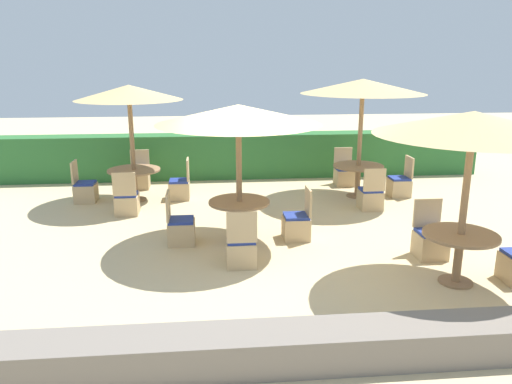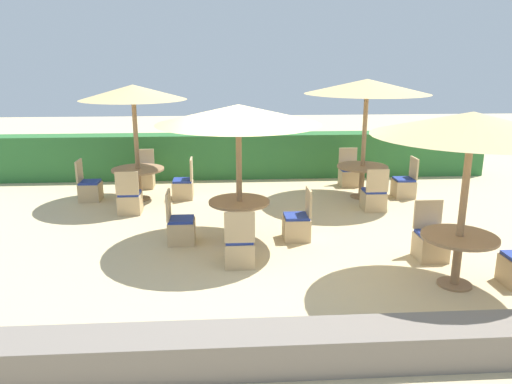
# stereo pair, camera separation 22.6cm
# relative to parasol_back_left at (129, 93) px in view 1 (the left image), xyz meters

# --- Properties ---
(ground_plane) EXTENTS (40.00, 40.00, 0.00)m
(ground_plane) POSITION_rel_parasol_back_left_xyz_m (2.47, -3.45, -2.39)
(ground_plane) COLOR #D1BA8C
(hedge_row) EXTENTS (13.00, 0.70, 1.17)m
(hedge_row) POSITION_rel_parasol_back_left_xyz_m (2.47, 2.07, -1.81)
(hedge_row) COLOR #2D6B33
(hedge_row) RESTS_ON ground_plane
(stone_border) EXTENTS (10.00, 0.56, 0.41)m
(stone_border) POSITION_rel_parasol_back_left_xyz_m (2.47, -6.53, -2.19)
(stone_border) COLOR slate
(stone_border) RESTS_ON ground_plane
(parasol_back_left) EXTENTS (2.32, 2.32, 2.57)m
(parasol_back_left) POSITION_rel_parasol_back_left_xyz_m (0.00, 0.00, 0.00)
(parasol_back_left) COLOR #93704C
(parasol_back_left) RESTS_ON ground_plane
(round_table_back_left) EXTENTS (1.17, 1.17, 0.72)m
(round_table_back_left) POSITION_rel_parasol_back_left_xyz_m (0.00, -0.00, -1.81)
(round_table_back_left) COLOR #93704C
(round_table_back_left) RESTS_ON ground_plane
(patio_chair_back_left_east) EXTENTS (0.46, 0.46, 0.93)m
(patio_chair_back_left_east) POSITION_rel_parasol_back_left_xyz_m (1.00, 0.02, -2.13)
(patio_chair_back_left_east) COLOR tan
(patio_chair_back_left_east) RESTS_ON ground_plane
(patio_chair_back_left_west) EXTENTS (0.46, 0.46, 0.93)m
(patio_chair_back_left_west) POSITION_rel_parasol_back_left_xyz_m (-1.10, -0.00, -2.13)
(patio_chair_back_left_west) COLOR tan
(patio_chair_back_left_west) RESTS_ON ground_plane
(patio_chair_back_left_north) EXTENTS (0.46, 0.46, 0.93)m
(patio_chair_back_left_north) POSITION_rel_parasol_back_left_xyz_m (-0.03, 1.09, -2.13)
(patio_chair_back_left_north) COLOR tan
(patio_chair_back_left_north) RESTS_ON ground_plane
(patio_chair_back_left_south) EXTENTS (0.46, 0.46, 0.93)m
(patio_chair_back_left_south) POSITION_rel_parasol_back_left_xyz_m (-0.02, -1.05, -2.13)
(patio_chair_back_left_south) COLOR tan
(patio_chair_back_left_south) RESTS_ON ground_plane
(parasol_back_right) EXTENTS (2.76, 2.76, 2.68)m
(parasol_back_right) POSITION_rel_parasol_back_left_xyz_m (5.09, -0.16, 0.12)
(parasol_back_right) COLOR #93704C
(parasol_back_right) RESTS_ON ground_plane
(round_table_back_right) EXTENTS (1.15, 1.15, 0.74)m
(round_table_back_right) POSITION_rel_parasol_back_left_xyz_m (5.09, -0.16, -1.79)
(round_table_back_right) COLOR #93704C
(round_table_back_right) RESTS_ON ground_plane
(patio_chair_back_right_north) EXTENTS (0.46, 0.46, 0.93)m
(patio_chair_back_right_north) POSITION_rel_parasol_back_left_xyz_m (5.07, 0.92, -2.13)
(patio_chair_back_right_north) COLOR tan
(patio_chair_back_right_north) RESTS_ON ground_plane
(patio_chair_back_right_east) EXTENTS (0.46, 0.46, 0.93)m
(patio_chair_back_right_east) POSITION_rel_parasol_back_left_xyz_m (6.09, -0.22, -2.13)
(patio_chair_back_right_east) COLOR tan
(patio_chair_back_right_east) RESTS_ON ground_plane
(patio_chair_back_right_south) EXTENTS (0.46, 0.46, 0.93)m
(patio_chair_back_right_south) POSITION_rel_parasol_back_left_xyz_m (5.08, -1.18, -2.13)
(patio_chair_back_right_south) COLOR tan
(patio_chair_back_right_south) RESTS_ON ground_plane
(parasol_center) EXTENTS (2.77, 2.77, 2.39)m
(parasol_center) POSITION_rel_parasol_back_left_xyz_m (2.18, -2.82, -0.17)
(parasol_center) COLOR #93704C
(parasol_center) RESTS_ON ground_plane
(round_table_center) EXTENTS (1.06, 1.06, 0.74)m
(round_table_center) POSITION_rel_parasol_back_left_xyz_m (2.18, -2.82, -1.81)
(round_table_center) COLOR #93704C
(round_table_center) RESTS_ON ground_plane
(patio_chair_center_west) EXTENTS (0.46, 0.46, 0.93)m
(patio_chair_center_west) POSITION_rel_parasol_back_left_xyz_m (1.16, -2.83, -2.13)
(patio_chair_center_west) COLOR tan
(patio_chair_center_west) RESTS_ON ground_plane
(patio_chair_center_east) EXTENTS (0.46, 0.46, 0.93)m
(patio_chair_center_east) POSITION_rel_parasol_back_left_xyz_m (3.21, -2.79, -2.13)
(patio_chair_center_east) COLOR tan
(patio_chair_center_east) RESTS_ON ground_plane
(patio_chair_center_south) EXTENTS (0.46, 0.46, 0.93)m
(patio_chair_center_south) POSITION_rel_parasol_back_left_xyz_m (2.14, -3.88, -2.13)
(patio_chair_center_south) COLOR tan
(patio_chair_center_south) RESTS_ON ground_plane
(parasol_front_right) EXTENTS (2.63, 2.63, 2.46)m
(parasol_front_right) POSITION_rel_parasol_back_left_xyz_m (5.18, -4.79, -0.10)
(parasol_front_right) COLOR #93704C
(parasol_front_right) RESTS_ON ground_plane
(round_table_front_right) EXTENTS (1.05, 1.05, 0.75)m
(round_table_front_right) POSITION_rel_parasol_back_left_xyz_m (5.18, -4.79, -1.81)
(round_table_front_right) COLOR #93704C
(round_table_front_right) RESTS_ON ground_plane
(patio_chair_front_right_north) EXTENTS (0.46, 0.46, 0.93)m
(patio_chair_front_right_north) POSITION_rel_parasol_back_left_xyz_m (5.21, -3.82, -2.13)
(patio_chair_front_right_north) COLOR tan
(patio_chair_front_right_north) RESTS_ON ground_plane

